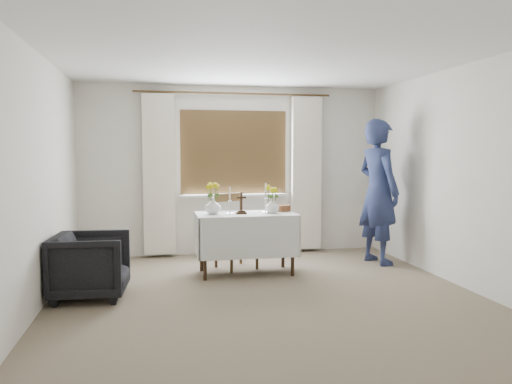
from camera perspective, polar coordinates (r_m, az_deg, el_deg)
ground at (r=5.24m, az=1.68°, el=-12.35°), size 5.00×5.00×0.00m
altar_table at (r=6.29m, az=-1.15°, el=-5.90°), size 1.24×0.64×0.76m
wooden_chair at (r=6.55m, az=-2.27°, el=-4.47°), size 0.60×0.60×0.99m
armchair at (r=5.55m, az=-18.37°, el=-7.96°), size 0.80×0.78×0.69m
person at (r=7.02m, az=13.80°, el=0.04°), size 0.64×0.82×1.97m
radiator at (r=7.49m, az=-2.45°, el=-4.83°), size 1.10×0.10×0.60m
wooden_cross at (r=6.17m, az=-1.68°, el=-1.26°), size 0.13×0.10×0.27m
candlestick_left at (r=6.14m, az=-3.00°, el=-0.97°), size 0.13×0.13×0.34m
candlestick_right at (r=6.28m, az=1.12°, el=-0.69°), size 0.11×0.11×0.37m
flower_vase_left at (r=6.18m, az=-4.94°, el=-1.58°), size 0.25×0.25×0.20m
flower_vase_right at (r=6.26m, az=1.87°, el=-1.59°), size 0.18×0.18×0.18m
wicker_basket at (r=6.47m, az=3.01°, el=-1.83°), size 0.23×0.23×0.08m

